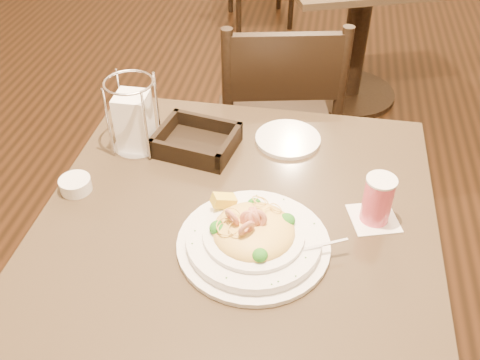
% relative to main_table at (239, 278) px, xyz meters
% --- Properties ---
extents(main_table, '(0.90, 0.90, 0.74)m').
position_rel_main_table_xyz_m(main_table, '(0.00, 0.00, 0.00)').
color(main_table, black).
rests_on(main_table, ground).
extents(background_table, '(1.16, 1.16, 0.74)m').
position_rel_main_table_xyz_m(background_table, '(0.31, 1.83, 0.00)').
color(background_table, black).
rests_on(background_table, ground).
extents(dining_chair_near, '(0.50, 0.50, 0.93)m').
position_rel_main_table_xyz_m(dining_chair_near, '(0.02, 0.73, -0.01)').
color(dining_chair_near, black).
rests_on(dining_chair_near, ground).
extents(pasta_bowl, '(0.36, 0.33, 0.11)m').
position_rel_main_table_xyz_m(pasta_bowl, '(0.05, -0.10, 0.27)').
color(pasta_bowl, white).
rests_on(pasta_bowl, main_table).
extents(drink_glass, '(0.13, 0.13, 0.12)m').
position_rel_main_table_xyz_m(drink_glass, '(0.31, 0.03, 0.29)').
color(drink_glass, white).
rests_on(drink_glass, main_table).
extents(bread_basket, '(0.23, 0.20, 0.06)m').
position_rel_main_table_xyz_m(bread_basket, '(-0.15, 0.22, 0.26)').
color(bread_basket, black).
rests_on(bread_basket, main_table).
extents(napkin_caddy, '(0.13, 0.13, 0.20)m').
position_rel_main_table_xyz_m(napkin_caddy, '(-0.31, 0.20, 0.32)').
color(napkin_caddy, silver).
rests_on(napkin_caddy, main_table).
extents(side_plate, '(0.19, 0.19, 0.01)m').
position_rel_main_table_xyz_m(side_plate, '(0.08, 0.30, 0.24)').
color(side_plate, white).
rests_on(side_plate, main_table).
extents(butter_ramekin, '(0.09, 0.09, 0.03)m').
position_rel_main_table_xyz_m(butter_ramekin, '(-0.40, 0.01, 0.25)').
color(butter_ramekin, white).
rests_on(butter_ramekin, main_table).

